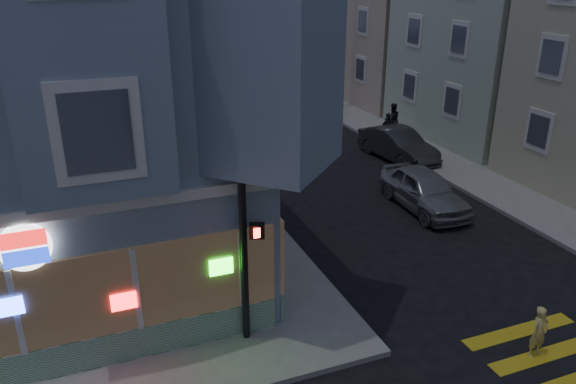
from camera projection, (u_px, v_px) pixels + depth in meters
sidewalk_ne at (485, 97)px, 37.99m from camera, size 24.00×42.00×0.15m
row_house_b at (534, 29)px, 28.75m from camera, size 12.00×8.60×10.50m
row_house_c at (430, 27)px, 36.79m from camera, size 12.00×8.60×9.00m
row_house_d at (365, 5)px, 44.25m from camera, size 12.00×8.60×10.50m
utility_pole at (334, 31)px, 33.33m from camera, size 2.20×0.30×9.00m
street_tree_near at (298, 34)px, 38.89m from camera, size 3.00×3.00×5.30m
street_tree_far at (261, 23)px, 45.78m from camera, size 3.00×3.00×5.30m
running_child at (539, 332)px, 12.96m from camera, size 0.50×0.35×1.30m
pedestrian_a at (392, 120)px, 28.98m from camera, size 0.88×0.70×1.73m
pedestrian_b at (388, 128)px, 27.80m from camera, size 0.95×0.48×1.56m
parked_car_a at (424, 190)px, 20.82m from camera, size 1.95×4.45×1.49m
parked_car_b at (398, 145)px, 26.01m from camera, size 2.02×4.57×1.46m
parked_car_c at (256, 88)px, 37.71m from camera, size 2.55×5.04×1.40m
parked_car_d at (305, 104)px, 33.69m from camera, size 2.73×5.01×1.33m
traffic_signal at (245, 204)px, 12.17m from camera, size 0.67×0.59×5.26m
fire_hydrant at (425, 156)px, 25.12m from camera, size 0.40×0.23×0.69m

